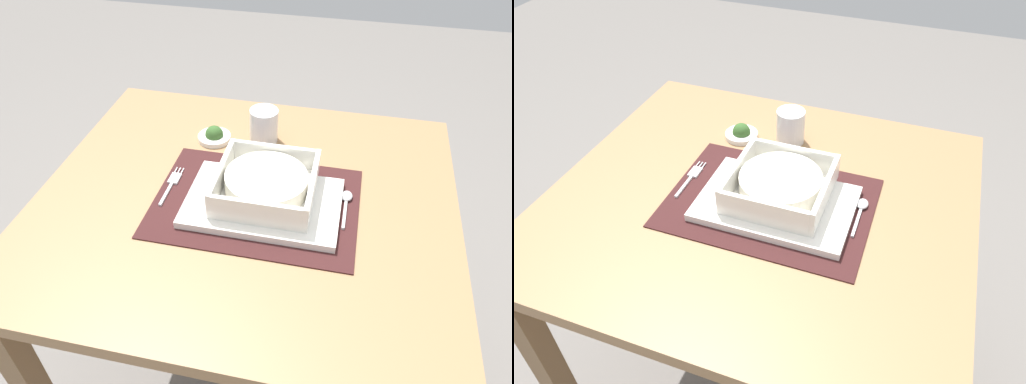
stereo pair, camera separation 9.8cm
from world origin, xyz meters
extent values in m
plane|color=slate|center=(0.00, 0.00, 0.00)|extent=(6.00, 6.00, 0.00)
cube|color=#936D47|center=(0.00, 0.00, 0.71)|extent=(0.88, 0.79, 0.03)
cube|color=brown|center=(-0.39, 0.34, 0.35)|extent=(0.05, 0.05, 0.69)
cube|color=brown|center=(0.39, 0.34, 0.35)|extent=(0.05, 0.05, 0.69)
cube|color=#381919|center=(0.03, -0.01, 0.72)|extent=(0.42, 0.30, 0.00)
cube|color=white|center=(0.04, -0.02, 0.73)|extent=(0.31, 0.20, 0.02)
cube|color=white|center=(0.04, 0.00, 0.74)|extent=(0.20, 0.20, 0.01)
cube|color=white|center=(-0.05, 0.00, 0.77)|extent=(0.01, 0.20, 0.05)
cube|color=white|center=(0.14, 0.00, 0.77)|extent=(0.01, 0.20, 0.05)
cube|color=white|center=(0.04, -0.09, 0.77)|extent=(0.18, 0.01, 0.05)
cube|color=white|center=(0.04, 0.09, 0.77)|extent=(0.18, 0.01, 0.05)
cylinder|color=silver|center=(0.04, 0.00, 0.77)|extent=(0.17, 0.17, 0.04)
cube|color=silver|center=(-0.16, -0.03, 0.73)|extent=(0.01, 0.07, 0.00)
cube|color=silver|center=(-0.16, 0.02, 0.73)|extent=(0.02, 0.04, 0.00)
cylinder|color=silver|center=(-0.17, 0.05, 0.73)|extent=(0.00, 0.02, 0.00)
cylinder|color=silver|center=(-0.16, 0.05, 0.73)|extent=(0.00, 0.02, 0.00)
cylinder|color=silver|center=(-0.16, 0.05, 0.73)|extent=(0.00, 0.02, 0.00)
cube|color=silver|center=(0.21, -0.02, 0.73)|extent=(0.01, 0.08, 0.00)
ellipsoid|color=silver|center=(0.21, 0.04, 0.73)|extent=(0.02, 0.03, 0.01)
cube|color=black|center=(0.18, -0.06, 0.73)|extent=(0.01, 0.05, 0.01)
cube|color=silver|center=(0.18, 0.01, 0.73)|extent=(0.01, 0.09, 0.00)
cylinder|color=white|center=(-0.01, 0.22, 0.76)|extent=(0.07, 0.07, 0.08)
cylinder|color=#338C3F|center=(-0.01, 0.22, 0.74)|extent=(0.06, 0.06, 0.04)
cylinder|color=white|center=(-0.12, 0.19, 0.73)|extent=(0.08, 0.08, 0.01)
sphere|color=#335926|center=(-0.12, 0.19, 0.74)|extent=(0.04, 0.04, 0.04)
camera|label=1|loc=(0.19, -0.74, 1.39)|focal=33.76mm
camera|label=2|loc=(0.28, -0.71, 1.39)|focal=33.76mm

